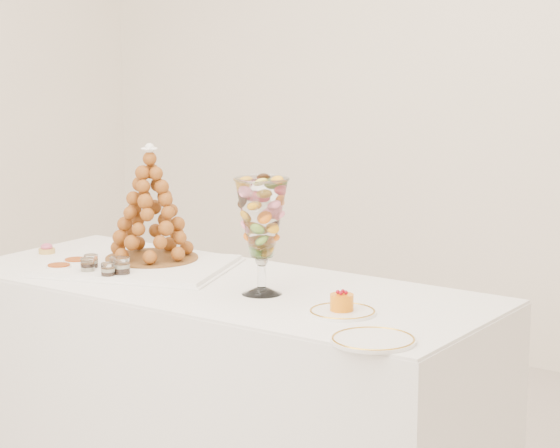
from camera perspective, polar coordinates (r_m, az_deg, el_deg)
The scene contains 15 objects.
buffet_table at distance 3.75m, azimuth -3.09°, elevation -8.43°, with size 1.89×0.77×0.72m.
lace_tray at distance 3.88m, azimuth -7.47°, elevation -2.18°, with size 0.62×0.47×0.02m, color white.
macaron_vase at distance 3.45m, azimuth -0.97°, elevation 0.23°, with size 0.17×0.17×0.37m.
cake_plate at distance 3.27m, azimuth 3.28°, elevation -4.62°, with size 0.20×0.20×0.01m, color white.
spare_plate at distance 2.99m, azimuth 4.89°, elevation -6.07°, with size 0.23×0.23×0.01m, color white.
pink_tart at distance 4.20m, azimuth -12.09°, elevation -1.29°, with size 0.06×0.06×0.04m.
verrine_a at distance 3.83m, azimuth -9.84°, elevation -2.07°, with size 0.05×0.05×0.07m, color white.
verrine_b at distance 3.75m, azimuth -8.47°, elevation -2.25°, with size 0.05×0.05×0.07m, color white.
verrine_c at distance 3.72m, azimuth -8.27°, elevation -2.32°, with size 0.06×0.06×0.08m, color white.
verrine_d at distance 3.78m, azimuth -10.01°, elevation -2.25°, with size 0.05×0.05×0.06m, color white.
verrine_e at distance 3.70m, azimuth -8.97°, elevation -2.50°, with size 0.05×0.05×0.06m, color white.
ramekin_back at distance 3.94m, azimuth -10.61°, elevation -2.05°, with size 0.09×0.09×0.03m, color white.
ramekin_front at distance 3.86m, azimuth -11.47°, elevation -2.33°, with size 0.09×0.09×0.03m, color white.
croquembouche at distance 3.91m, azimuth -6.77°, elevation 1.08°, with size 0.35×0.35×0.41m.
mousse_cake at distance 3.26m, azimuth 3.25°, elevation -4.09°, with size 0.07×0.07×0.06m.
Camera 1 is at (2.05, -2.66, 1.57)m, focal length 70.00 mm.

